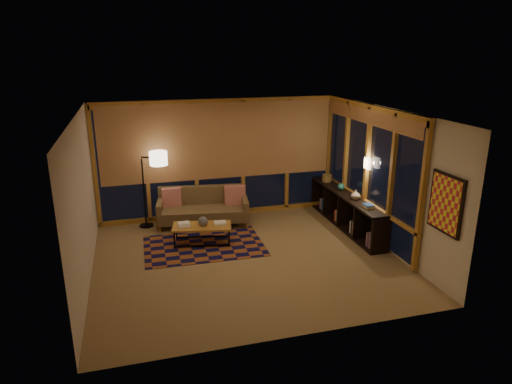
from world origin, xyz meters
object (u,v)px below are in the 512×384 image
object	(u,v)px
sofa	(203,208)
coffee_table	(202,234)
floor_lamp	(144,189)
bookshelf	(346,210)

from	to	relation	value
sofa	coffee_table	distance (m)	1.05
coffee_table	sofa	bearing A→B (deg)	90.69
sofa	floor_lamp	size ratio (longest dim) A/B	1.14
coffee_table	floor_lamp	size ratio (longest dim) A/B	0.68
sofa	coffee_table	xyz separation A→B (m)	(-0.19, -1.01, -0.21)
coffee_table	floor_lamp	distance (m)	1.76
sofa	coffee_table	world-z (taller)	sofa
bookshelf	sofa	bearing A→B (deg)	162.51
coffee_table	floor_lamp	bearing A→B (deg)	140.75
coffee_table	bookshelf	bearing A→B (deg)	12.56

